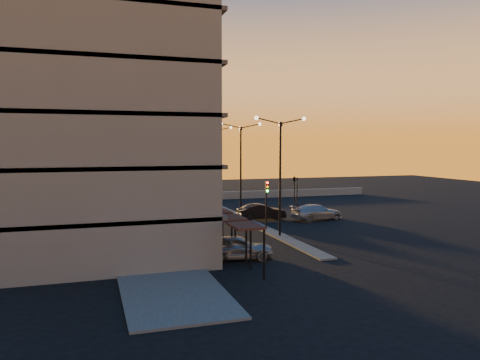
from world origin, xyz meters
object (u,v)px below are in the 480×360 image
Objects in this scene: traffic_light_main at (267,197)px; car_sedan at (261,212)px; streetlamp_mid at (241,162)px; car_hatchback at (237,247)px; car_wagon at (317,212)px.

car_sedan is at bearing 73.96° from traffic_light_main.
streetlamp_mid is 5.33m from car_sedan.
car_sedan is at bearing -46.01° from streetlamp_mid.
car_hatchback is at bearing -121.89° from traffic_light_main.
car_wagon is (5.14, -1.66, -0.02)m from car_sedan.
car_sedan is 5.40m from car_wagon.
car_hatchback is 0.89× the size of car_wagon.
traffic_light_main is at bearing 165.39° from car_sedan.
car_sedan reaches higher than car_wagon.
traffic_light_main is 0.91× the size of car_sedan.
car_sedan is at bearing -16.80° from car_hatchback.
streetlamp_mid is at bearing 45.42° from car_sedan.
car_wagon is at bearing -26.14° from streetlamp_mid.
streetlamp_mid is at bearing -9.50° from car_hatchback.
streetlamp_mid reaches higher than traffic_light_main.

